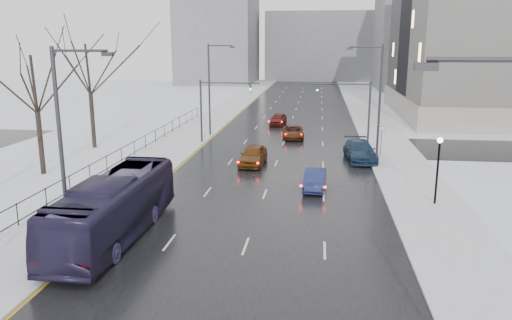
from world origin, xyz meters
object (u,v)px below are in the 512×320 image
at_px(lamppost_r_mid, 438,161).
at_px(sedan_right_cross, 293,132).
at_px(mast_signal_right, 358,106).
at_px(sedan_center_far, 278,119).
at_px(streetlight_r_mid, 377,100).
at_px(sedan_right_near, 315,180).
at_px(sedan_right_far, 360,151).
at_px(streetlight_l_near, 65,143).
at_px(tree_park_e, 95,149).
at_px(bus, 115,207).
at_px(tree_park_d, 44,175).
at_px(streetlight_l_far, 211,85).
at_px(mast_signal_left, 211,104).
at_px(sedan_center_near, 253,155).
at_px(no_uturn_sign, 382,132).

height_order(lamppost_r_mid, sedan_right_cross, lamppost_r_mid).
distance_m(mast_signal_right, sedan_center_far, 15.44).
xyz_separation_m(streetlight_r_mid, lamppost_r_mid, (2.83, -10.00, -2.67)).
xyz_separation_m(sedan_right_near, sedan_right_far, (3.83, 9.40, 0.16)).
xyz_separation_m(streetlight_l_near, lamppost_r_mid, (19.17, 10.00, -2.67)).
relative_size(streetlight_r_mid, streetlight_l_near, 1.00).
height_order(sedan_right_cross, sedan_right_far, sedan_right_far).
relative_size(sedan_right_near, sedan_right_far, 0.71).
bearing_deg(streetlight_r_mid, tree_park_e, 171.37).
bearing_deg(streetlight_l_near, sedan_right_cross, 74.15).
distance_m(streetlight_r_mid, bus, 23.59).
distance_m(tree_park_d, streetlight_l_far, 21.17).
bearing_deg(sedan_right_cross, mast_signal_left, -160.64).
height_order(streetlight_r_mid, sedan_right_cross, streetlight_r_mid).
height_order(streetlight_l_far, sedan_right_cross, streetlight_l_far).
xyz_separation_m(tree_park_d, sedan_center_far, (16.30, 26.23, 0.78)).
relative_size(tree_park_e, streetlight_r_mid, 1.35).
bearing_deg(streetlight_l_near, streetlight_l_far, 90.00).
height_order(tree_park_e, sedan_right_cross, tree_park_e).
xyz_separation_m(mast_signal_left, sedan_right_far, (14.53, -5.95, -3.22)).
distance_m(streetlight_l_near, sedan_right_cross, 33.25).
height_order(sedan_center_near, sedan_right_cross, sedan_center_near).
bearing_deg(bus, no_uturn_sign, 53.57).
height_order(tree_park_d, sedan_right_far, tree_park_d).
height_order(lamppost_r_mid, sedan_right_near, lamppost_r_mid).
distance_m(streetlight_r_mid, sedan_center_near, 11.15).
relative_size(tree_park_d, streetlight_l_far, 1.25).
relative_size(mast_signal_right, sedan_right_near, 1.56).
bearing_deg(mast_signal_right, lamppost_r_mid, -78.46).
xyz_separation_m(no_uturn_sign, bus, (-16.20, -21.63, -0.60)).
bearing_deg(sedan_right_cross, tree_park_e, -162.83).
height_order(tree_park_e, streetlight_l_near, streetlight_l_near).
bearing_deg(no_uturn_sign, sedan_right_cross, 137.70).
relative_size(mast_signal_left, bus, 0.54).
distance_m(tree_park_e, sedan_right_far, 25.49).
relative_size(lamppost_r_mid, bus, 0.36).
bearing_deg(no_uturn_sign, tree_park_d, -159.68).
xyz_separation_m(streetlight_r_mid, streetlight_l_far, (-16.33, 12.00, 0.00)).
relative_size(sedan_right_cross, sedan_right_far, 0.82).
bearing_deg(sedan_center_far, tree_park_d, -117.07).
xyz_separation_m(mast_signal_right, sedan_right_cross, (-6.51, 3.63, -3.40)).
bearing_deg(tree_park_e, sedan_right_cross, 21.87).
relative_size(lamppost_r_mid, sedan_center_near, 0.87).
distance_m(sedan_right_cross, sedan_right_far, 11.52).
relative_size(streetlight_l_far, sedan_center_near, 2.03).
height_order(tree_park_d, sedan_center_near, tree_park_d).
bearing_deg(mast_signal_left, lamppost_r_mid, -44.48).
height_order(streetlight_l_far, bus, streetlight_l_far).
height_order(lamppost_r_mid, mast_signal_left, mast_signal_left).
distance_m(streetlight_l_near, mast_signal_right, 32.03).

